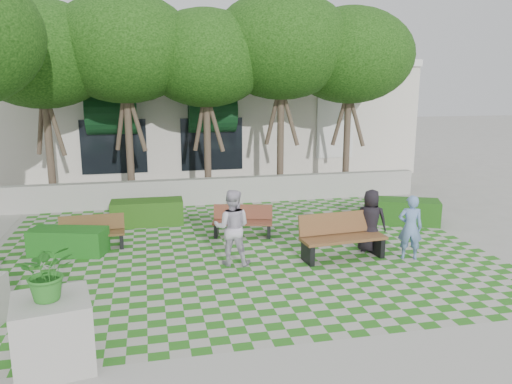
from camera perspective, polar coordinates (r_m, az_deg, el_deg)
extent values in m
plane|color=gray|center=(11.73, -0.82, -8.37)|extent=(90.00, 90.00, 0.00)
plane|color=#2B721E|center=(12.65, -1.74, -6.76)|extent=(12.00, 12.00, 0.00)
cube|color=#9E9B93|center=(7.66, 6.77, -20.58)|extent=(16.00, 2.00, 0.01)
cube|color=#9E9B93|center=(17.49, -4.92, 0.14)|extent=(15.00, 0.36, 0.90)
cube|color=brown|center=(12.15, 9.97, -5.24)|extent=(2.11, 0.80, 0.07)
cube|color=brown|center=(12.31, 9.39, -3.47)|extent=(2.07, 0.32, 0.52)
cube|color=black|center=(11.85, 5.94, -6.91)|extent=(0.16, 0.58, 0.50)
cube|color=black|center=(12.66, 13.64, -5.93)|extent=(0.16, 0.58, 0.50)
cube|color=brown|center=(13.68, -1.55, -3.51)|extent=(1.70, 0.89, 0.05)
cube|color=brown|center=(13.84, -1.49, -2.27)|extent=(1.60, 0.52, 0.41)
cube|color=black|center=(13.81, -4.55, -4.30)|extent=(0.20, 0.46, 0.40)
cube|color=black|center=(13.71, 1.48, -4.38)|extent=(0.20, 0.46, 0.40)
cube|color=#51371B|center=(13.34, -18.25, -4.59)|extent=(1.63, 0.55, 0.05)
cube|color=#51371B|center=(13.50, -18.26, -3.32)|extent=(1.62, 0.17, 0.41)
cube|color=black|center=(13.47, -21.25, -5.57)|extent=(0.11, 0.45, 0.39)
cube|color=black|center=(13.36, -15.11, -5.28)|extent=(0.11, 0.45, 0.39)
cube|color=#1B4A13|center=(15.64, 16.43, -2.14)|extent=(2.25, 1.59, 0.73)
cube|color=#214C14|center=(15.23, -12.32, -2.29)|extent=(2.12, 0.89, 0.74)
cube|color=#165316|center=(13.22, -20.65, -5.30)|extent=(1.97, 1.23, 0.64)
cube|color=#9E9B93|center=(8.23, -22.15, -14.71)|extent=(1.26, 1.26, 1.08)
imported|color=#2C7A25|center=(7.85, -22.73, -8.41)|extent=(0.87, 0.79, 0.85)
imported|color=#6787BC|center=(12.46, 17.21, -3.88)|extent=(0.67, 0.55, 1.57)
imported|color=black|center=(12.74, 12.97, -3.23)|extent=(0.92, 0.79, 1.59)
imported|color=silver|center=(11.55, -2.76, -4.06)|extent=(1.02, 0.89, 1.78)
cylinder|color=#47382B|center=(18.79, -22.51, 4.33)|extent=(0.26, 0.26, 3.64)
ellipsoid|color=#1E4C11|center=(18.66, -23.37, 14.25)|extent=(4.80, 4.80, 3.60)
cylinder|color=#47382B|center=(18.49, -14.25, 5.05)|extent=(0.26, 0.26, 3.81)
ellipsoid|color=#1E4C11|center=(18.39, -14.84, 15.61)|extent=(5.00, 5.00, 3.75)
cylinder|color=#47382B|center=(18.63, -5.57, 5.07)|extent=(0.26, 0.26, 3.58)
ellipsoid|color=#1E4C11|center=(18.49, -5.79, 14.96)|extent=(4.60, 4.60, 3.45)
cylinder|color=#47382B|center=(19.14, 2.81, 5.82)|extent=(0.26, 0.26, 3.92)
ellipsoid|color=#1E4C11|center=(19.05, 2.93, 16.34)|extent=(5.20, 5.20, 3.90)
cylinder|color=#47382B|center=(20.03, 10.32, 5.61)|extent=(0.26, 0.26, 3.70)
ellipsoid|color=#1E4C11|center=(19.92, 10.70, 15.08)|extent=(4.80, 4.80, 3.60)
cube|color=beige|center=(25.20, -5.17, 8.62)|extent=(18.00, 8.00, 5.00)
cube|color=white|center=(21.20, -3.87, 14.69)|extent=(18.00, 0.30, 0.30)
cube|color=black|center=(22.56, 9.01, 7.31)|extent=(1.40, 0.10, 2.40)
cylinder|color=#0F3718|center=(21.00, -16.16, 8.79)|extent=(3.00, 1.80, 1.80)
cube|color=black|center=(21.12, -15.93, 5.00)|extent=(2.60, 0.08, 2.20)
cylinder|color=#0F3718|center=(21.13, -5.14, 9.25)|extent=(3.00, 1.80, 1.80)
cube|color=black|center=(21.25, -5.07, 5.48)|extent=(2.60, 0.08, 2.20)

